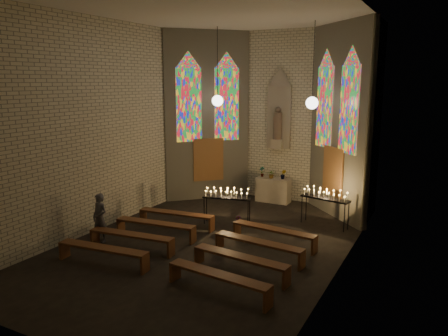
{
  "coord_description": "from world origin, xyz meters",
  "views": [
    {
      "loc": [
        6.35,
        -11.13,
        4.97
      ],
      "look_at": [
        -0.07,
        1.14,
        2.2
      ],
      "focal_mm": 35.0,
      "sensor_mm": 36.0,
      "label": 1
    }
  ],
  "objects": [
    {
      "name": "pew_right_1",
      "position": [
        1.8,
        -0.31,
        0.43
      ],
      "size": [
        2.75,
        0.66,
        0.52
      ],
      "rotation": [
        0.0,
        0.0,
        -0.1
      ],
      "color": "#502C17",
      "rests_on": "ground"
    },
    {
      "name": "pew_left_1",
      "position": [
        -1.8,
        -0.31,
        0.43
      ],
      "size": [
        2.75,
        0.66,
        0.52
      ],
      "rotation": [
        0.0,
        0.0,
        0.1
      ],
      "color": "#502C17",
      "rests_on": "ground"
    },
    {
      "name": "votive_stand_right",
      "position": [
        2.71,
        3.36,
        1.08
      ],
      "size": [
        1.76,
        0.76,
        1.26
      ],
      "rotation": [
        0.0,
        0.0,
        -0.21
      ],
      "color": "black",
      "rests_on": "ground"
    },
    {
      "name": "pew_left_3",
      "position": [
        -1.8,
        -2.71,
        0.43
      ],
      "size": [
        2.75,
        0.66,
        0.52
      ],
      "rotation": [
        0.0,
        0.0,
        0.1
      ],
      "color": "#502C17",
      "rests_on": "ground"
    },
    {
      "name": "flower_vase_left",
      "position": [
        -0.55,
        5.52,
        1.22
      ],
      "size": [
        0.26,
        0.21,
        0.43
      ],
      "primitive_type": "imported",
      "rotation": [
        0.0,
        0.0,
        -0.27
      ],
      "color": "#4C723F",
      "rests_on": "altar"
    },
    {
      "name": "pew_right_2",
      "position": [
        1.8,
        -1.51,
        0.43
      ],
      "size": [
        2.75,
        0.66,
        0.52
      ],
      "rotation": [
        0.0,
        0.0,
        -0.1
      ],
      "color": "#502C17",
      "rests_on": "ground"
    },
    {
      "name": "altar",
      "position": [
        0.0,
        5.45,
        0.5
      ],
      "size": [
        1.4,
        0.6,
        1.0
      ],
      "primitive_type": "cube",
      "color": "#ACA18C",
      "rests_on": "ground"
    },
    {
      "name": "flower_vase_right",
      "position": [
        0.4,
        5.49,
        1.2
      ],
      "size": [
        0.26,
        0.23,
        0.41
      ],
      "primitive_type": "imported",
      "rotation": [
        0.0,
        0.0,
        0.23
      ],
      "color": "#4C723F",
      "rests_on": "altar"
    },
    {
      "name": "visitor",
      "position": [
        -3.13,
        -1.37,
        0.77
      ],
      "size": [
        0.61,
        0.45,
        1.55
      ],
      "primitive_type": "imported",
      "rotation": [
        0.0,
        0.0,
        -0.15
      ],
      "color": "#494B53",
      "rests_on": "ground"
    },
    {
      "name": "floor",
      "position": [
        0.0,
        0.0,
        0.0
      ],
      "size": [
        12.0,
        12.0,
        0.0
      ],
      "primitive_type": "plane",
      "color": "black",
      "rests_on": "ground"
    },
    {
      "name": "flower_vase_center",
      "position": [
        -0.07,
        5.41,
        1.18
      ],
      "size": [
        0.4,
        0.37,
        0.36
      ],
      "primitive_type": "imported",
      "rotation": [
        0.0,
        0.0,
        0.32
      ],
      "color": "#4C723F",
      "rests_on": "altar"
    },
    {
      "name": "pew_right_3",
      "position": [
        1.8,
        -2.71,
        0.43
      ],
      "size": [
        2.75,
        0.66,
        0.52
      ],
      "rotation": [
        0.0,
        0.0,
        -0.1
      ],
      "color": "#502C17",
      "rests_on": "ground"
    },
    {
      "name": "aisle_flower_pot",
      "position": [
        0.08,
        1.91,
        0.19
      ],
      "size": [
        0.22,
        0.22,
        0.37
      ],
      "primitive_type": "imported",
      "rotation": [
        0.0,
        0.0,
        0.03
      ],
      "color": "#4C723F",
      "rests_on": "ground"
    },
    {
      "name": "pew_right_0",
      "position": [
        1.8,
        0.89,
        0.43
      ],
      "size": [
        2.75,
        0.66,
        0.52
      ],
      "rotation": [
        0.0,
        0.0,
        -0.1
      ],
      "color": "#502C17",
      "rests_on": "ground"
    },
    {
      "name": "pew_left_2",
      "position": [
        -1.8,
        -1.51,
        0.43
      ],
      "size": [
        2.75,
        0.66,
        0.52
      ],
      "rotation": [
        0.0,
        0.0,
        0.1
      ],
      "color": "#502C17",
      "rests_on": "ground"
    },
    {
      "name": "votive_stand_left",
      "position": [
        -0.39,
        1.98,
        1.06
      ],
      "size": [
        1.72,
        0.79,
        1.23
      ],
      "rotation": [
        0.0,
        0.0,
        0.24
      ],
      "color": "black",
      "rests_on": "ground"
    },
    {
      "name": "pew_left_0",
      "position": [
        -1.8,
        0.89,
        0.43
      ],
      "size": [
        2.75,
        0.66,
        0.52
      ],
      "rotation": [
        0.0,
        0.0,
        0.1
      ],
      "color": "#502C17",
      "rests_on": "ground"
    },
    {
      "name": "room",
      "position": [
        -0.0,
        3.37,
        3.72
      ],
      "size": [
        8.22,
        12.43,
        7.0
      ],
      "color": "beige",
      "rests_on": "ground"
    }
  ]
}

